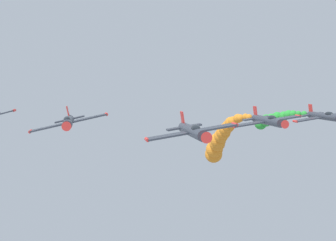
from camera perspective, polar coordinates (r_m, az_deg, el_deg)
The scene contains 6 objects.
airplane_lead at distance 46.41m, azimuth 3.04°, elevation -1.32°, with size 9.50×10.35×2.75m.
airplane_left_inner at distance 62.84m, azimuth 12.14°, elevation -0.01°, with size 9.52×10.35×2.70m.
smoke_trail_left_inner at distance 89.18m, azimuth 6.29°, elevation -2.62°, with size 4.26×28.04×11.64m.
airplane_right_inner at distance 56.46m, azimuth -12.13°, elevation -0.18°, with size 9.42×10.35×3.03m.
airplane_left_outer at distance 76.87m, azimuth 18.63°, elevation 0.50°, with size 9.51×10.35×2.73m.
smoke_trail_left_outer at distance 92.01m, azimuth 12.68°, elevation 0.14°, with size 4.08×15.97×4.57m.
Camera 1 is at (10.36, 59.48, 101.82)m, focal length 49.62 mm.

